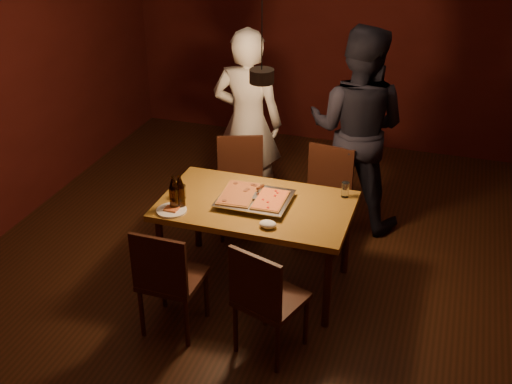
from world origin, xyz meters
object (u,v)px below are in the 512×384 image
(diner_dark, at_px, (357,129))
(chair_far_right, at_px, (326,188))
(beer_bottle_a, at_px, (174,193))
(chair_far_left, at_px, (241,176))
(chair_near_right, at_px, (264,293))
(diner_white, at_px, (248,123))
(beer_bottle_b, at_px, (180,192))
(chair_near_left, at_px, (167,273))
(pizza_tray, at_px, (255,200))
(pendant_lamp, at_px, (262,75))
(plate_slice, at_px, (172,210))
(dining_table, at_px, (256,211))

(diner_dark, bearing_deg, chair_far_right, 74.52)
(beer_bottle_a, bearing_deg, chair_far_left, 81.73)
(chair_far_right, relative_size, diner_dark, 0.25)
(chair_near_right, bearing_deg, diner_white, 130.19)
(beer_bottle_b, bearing_deg, chair_near_left, -77.46)
(chair_far_right, xyz_separation_m, pizza_tray, (-0.40, -0.82, 0.24))
(chair_far_left, distance_m, pendant_lamp, 1.47)
(chair_far_left, xyz_separation_m, chair_near_left, (0.00, -1.61, 0.00))
(plate_slice, xyz_separation_m, diner_dark, (1.13, 1.58, 0.19))
(chair_far_left, relative_size, beer_bottle_b, 1.99)
(pizza_tray, bearing_deg, diner_dark, 70.08)
(dining_table, xyz_separation_m, beer_bottle_b, (-0.53, -0.24, 0.21))
(chair_far_left, xyz_separation_m, pendant_lamp, (0.42, -0.70, 1.22))
(pizza_tray, bearing_deg, plate_slice, -145.62)
(pendant_lamp, bearing_deg, plate_slice, -144.36)
(chair_near_left, height_order, beer_bottle_b, beer_bottle_b)
(diner_dark, bearing_deg, plate_slice, 60.38)
(dining_table, bearing_deg, plate_slice, -150.92)
(beer_bottle_a, height_order, pendant_lamp, pendant_lamp)
(pizza_tray, xyz_separation_m, diner_dark, (0.57, 1.25, 0.18))
(dining_table, distance_m, chair_far_left, 0.91)
(dining_table, distance_m, beer_bottle_b, 0.62)
(chair_far_right, bearing_deg, chair_far_left, 8.61)
(diner_white, distance_m, pendant_lamp, 1.47)
(diner_dark, bearing_deg, chair_near_left, 70.98)
(chair_far_right, height_order, diner_dark, diner_dark)
(chair_near_right, bearing_deg, beer_bottle_a, 167.79)
(plate_slice, relative_size, pendant_lamp, 0.21)
(beer_bottle_a, height_order, beer_bottle_b, beer_bottle_a)
(pizza_tray, xyz_separation_m, beer_bottle_a, (-0.56, -0.28, 0.12))
(chair_near_left, height_order, diner_dark, diner_dark)
(chair_far_right, bearing_deg, dining_table, 71.85)
(chair_far_right, height_order, chair_near_left, same)
(chair_far_left, bearing_deg, beer_bottle_b, 62.61)
(chair_far_left, distance_m, diner_white, 0.54)
(beer_bottle_a, height_order, plate_slice, beer_bottle_a)
(pizza_tray, bearing_deg, beer_bottle_b, -150.72)
(diner_white, bearing_deg, chair_near_right, 107.58)
(chair_near_left, distance_m, beer_bottle_b, 0.68)
(chair_far_right, height_order, chair_near_right, same)
(chair_far_left, distance_m, pizza_tray, 0.92)
(chair_near_right, xyz_separation_m, beer_bottle_b, (-0.85, 0.57, 0.35))
(chair_near_left, xyz_separation_m, diner_dark, (0.96, 2.06, 0.41))
(chair_far_left, xyz_separation_m, beer_bottle_a, (-0.16, -1.08, 0.35))
(diner_white, bearing_deg, beer_bottle_b, 83.48)
(diner_dark, relative_size, pendant_lamp, 1.73)
(chair_near_right, bearing_deg, chair_far_right, 106.28)
(chair_near_right, bearing_deg, beer_bottle_b, 164.85)
(dining_table, bearing_deg, pizza_tray, 161.57)
(beer_bottle_a, bearing_deg, chair_near_right, -30.84)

